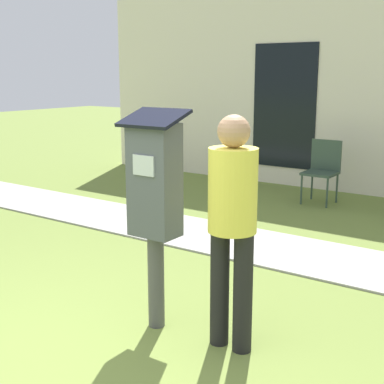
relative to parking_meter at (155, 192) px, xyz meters
name	(u,v)px	position (x,y,z in m)	size (l,w,h in m)	color
ground_plane	(47,381)	(-0.09, -0.96, -1.02)	(40.00, 40.00, 0.00)	olive
sidewalk	(272,248)	(-0.09, 2.07, -1.01)	(12.00, 1.10, 0.02)	#A3A099
building_facade	(375,89)	(-0.09, 5.35, 0.58)	(10.00, 0.26, 3.20)	beige
parking_meter	(155,192)	(0.00, 0.00, 0.00)	(0.44, 0.31, 1.59)	#4C4C4C
person_standing	(232,215)	(0.61, 0.04, -0.09)	(0.32, 0.32, 1.58)	black
outdoor_chair_left	(323,166)	(-0.46, 4.40, -0.49)	(0.44, 0.44, 0.90)	#334738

